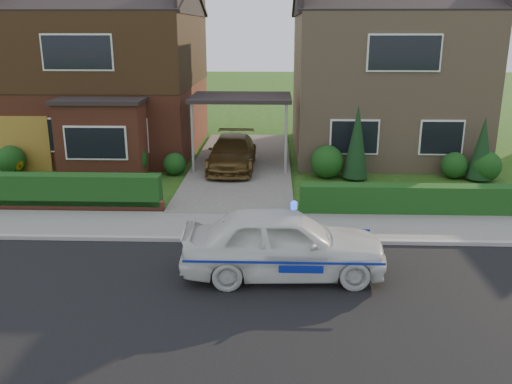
{
  "coord_description": "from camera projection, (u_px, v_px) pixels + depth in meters",
  "views": [
    {
      "loc": [
        1.32,
        -9.73,
        5.22
      ],
      "look_at": [
        0.84,
        3.5,
        1.21
      ],
      "focal_mm": 38.0,
      "sensor_mm": 36.0,
      "label": 1
    }
  ],
  "objects": [
    {
      "name": "ground",
      "position": [
        208.0,
        300.0,
        10.87
      ],
      "size": [
        120.0,
        120.0,
        0.0
      ],
      "primitive_type": "plane",
      "color": "#1D4A13",
      "rests_on": "ground"
    },
    {
      "name": "road",
      "position": [
        208.0,
        300.0,
        10.87
      ],
      "size": [
        60.0,
        6.0,
        0.02
      ],
      "primitive_type": "cube",
      "color": "black",
      "rests_on": "ground"
    },
    {
      "name": "kerb",
      "position": [
        223.0,
        240.0,
        13.77
      ],
      "size": [
        60.0,
        0.16,
        0.12
      ],
      "primitive_type": "cube",
      "color": "#9E9993",
      "rests_on": "ground"
    },
    {
      "name": "sidewalk",
      "position": [
        226.0,
        226.0,
        14.77
      ],
      "size": [
        60.0,
        2.0,
        0.1
      ],
      "primitive_type": "cube",
      "color": "slate",
      "rests_on": "ground"
    },
    {
      "name": "driveway",
      "position": [
        242.0,
        165.0,
        21.37
      ],
      "size": [
        3.8,
        12.0,
        0.12
      ],
      "primitive_type": "cube",
      "color": "#666059",
      "rests_on": "ground"
    },
    {
      "name": "house_left",
      "position": [
        111.0,
        63.0,
        23.26
      ],
      "size": [
        7.5,
        9.53,
        7.25
      ],
      "color": "brown",
      "rests_on": "ground"
    },
    {
      "name": "house_right",
      "position": [
        382.0,
        67.0,
        22.99
      ],
      "size": [
        7.5,
        8.06,
        7.25
      ],
      "color": "#9B7D5F",
      "rests_on": "ground"
    },
    {
      "name": "carport_link",
      "position": [
        241.0,
        99.0,
        20.57
      ],
      "size": [
        3.8,
        3.0,
        2.77
      ],
      "color": "black",
      "rests_on": "ground"
    },
    {
      "name": "garage_door",
      "position": [
        21.0,
        144.0,
        20.37
      ],
      "size": [
        2.2,
        0.1,
        2.1
      ],
      "primitive_type": "cube",
      "color": "olive",
      "rests_on": "ground"
    },
    {
      "name": "dwarf_wall",
      "position": [
        35.0,
        205.0,
        16.08
      ],
      "size": [
        7.7,
        0.25,
        0.36
      ],
      "primitive_type": "cube",
      "color": "brown",
      "rests_on": "ground"
    },
    {
      "name": "hedge_left",
      "position": [
        38.0,
        209.0,
        16.28
      ],
      "size": [
        7.5,
        0.55,
        0.9
      ],
      "primitive_type": "cube",
      "color": "#113612",
      "rests_on": "ground"
    },
    {
      "name": "hedge_right",
      "position": [
        428.0,
        215.0,
        15.78
      ],
      "size": [
        7.5,
        0.55,
        0.8
      ],
      "primitive_type": "cube",
      "color": "#113612",
      "rests_on": "ground"
    },
    {
      "name": "shrub_left_far",
      "position": [
        11.0,
        160.0,
        20.09
      ],
      "size": [
        1.08,
        1.08,
        1.08
      ],
      "primitive_type": "sphere",
      "color": "#113612",
      "rests_on": "ground"
    },
    {
      "name": "shrub_left_mid",
      "position": [
        129.0,
        159.0,
        19.71
      ],
      "size": [
        1.32,
        1.32,
        1.32
      ],
      "primitive_type": "sphere",
      "color": "#113612",
      "rests_on": "ground"
    },
    {
      "name": "shrub_left_near",
      "position": [
        175.0,
        164.0,
        20.01
      ],
      "size": [
        0.84,
        0.84,
        0.84
      ],
      "primitive_type": "sphere",
      "color": "#113612",
      "rests_on": "ground"
    },
    {
      "name": "shrub_right_near",
      "position": [
        327.0,
        162.0,
        19.57
      ],
      "size": [
        1.2,
        1.2,
        1.2
      ],
      "primitive_type": "sphere",
      "color": "#113612",
      "rests_on": "ground"
    },
    {
      "name": "shrub_right_mid",
      "position": [
        454.0,
        165.0,
        19.54
      ],
      "size": [
        0.96,
        0.96,
        0.96
      ],
      "primitive_type": "sphere",
      "color": "#113612",
      "rests_on": "ground"
    },
    {
      "name": "shrub_right_far",
      "position": [
        486.0,
        166.0,
        19.2
      ],
      "size": [
        1.08,
        1.08,
        1.08
      ],
      "primitive_type": "sphere",
      "color": "#113612",
      "rests_on": "ground"
    },
    {
      "name": "conifer_a",
      "position": [
        357.0,
        144.0,
        19.14
      ],
      "size": [
        0.9,
        0.9,
        2.6
      ],
      "primitive_type": "cone",
      "color": "black",
      "rests_on": "ground"
    },
    {
      "name": "conifer_b",
      "position": [
        482.0,
        151.0,
        19.05
      ],
      "size": [
        0.9,
        0.9,
        2.2
      ],
      "primitive_type": "cone",
      "color": "black",
      "rests_on": "ground"
    },
    {
      "name": "police_car",
      "position": [
        283.0,
        243.0,
        11.74
      ],
      "size": [
        4.07,
        4.5,
        1.67
      ],
      "rotation": [
        0.0,
        0.0,
        1.62
      ],
      "color": "silver",
      "rests_on": "ground"
    },
    {
      "name": "driveway_car",
      "position": [
        232.0,
        153.0,
        20.42
      ],
      "size": [
        1.74,
        4.2,
        1.22
      ],
      "primitive_type": "imported",
      "rotation": [
        0.0,
        0.0,
        -0.01
      ],
      "color": "brown",
      "rests_on": "driveway"
    },
    {
      "name": "potted_plant_b",
      "position": [
        18.0,
        173.0,
        18.83
      ],
      "size": [
        0.58,
        0.56,
        0.82
      ],
      "primitive_type": "imported",
      "rotation": [
        0.0,
        0.0,
        0.66
      ],
      "color": "gray",
      "rests_on": "ground"
    },
    {
      "name": "potted_plant_c",
      "position": [
        117.0,
        185.0,
        17.42
      ],
      "size": [
        0.6,
        0.6,
        0.78
      ],
      "primitive_type": "imported",
      "rotation": [
        0.0,
        0.0,
        1.02
      ],
      "color": "gray",
      "rests_on": "ground"
    }
  ]
}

